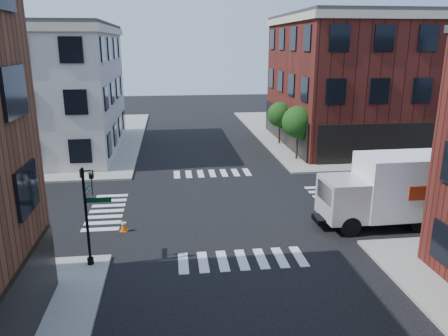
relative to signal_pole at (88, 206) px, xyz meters
name	(u,v)px	position (x,y,z in m)	size (l,w,h in m)	color
ground	(223,206)	(6.72, 6.68, -2.86)	(120.00, 120.00, 0.00)	black
sidewalk_ne	(385,131)	(27.72, 27.68, -2.78)	(30.00, 30.00, 0.15)	gray
building_ne	(410,81)	(27.22, 22.68, 3.14)	(25.00, 16.00, 12.00)	#431510
tree_near	(299,124)	(14.28, 16.65, 0.30)	(2.69, 2.69, 4.49)	black
tree_far	(281,116)	(14.28, 22.65, 0.02)	(2.43, 2.43, 4.07)	black
signal_pole	(88,206)	(0.00, 0.00, 0.00)	(1.29, 1.24, 4.60)	black
box_truck	(402,189)	(15.98, 2.73, -0.82)	(8.73, 2.81, 3.92)	white
traffic_cone	(124,225)	(1.02, 3.62, -2.52)	(0.46, 0.46, 0.70)	orange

